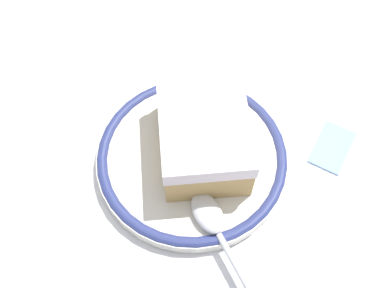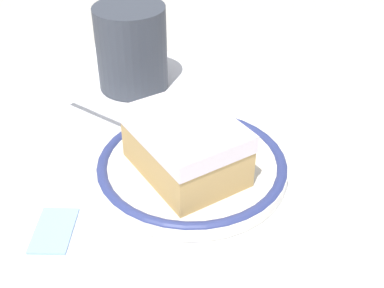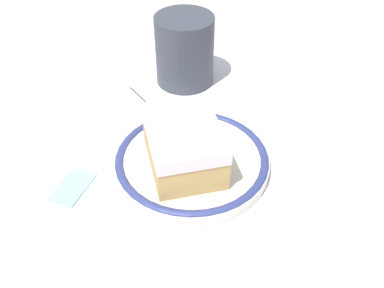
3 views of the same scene
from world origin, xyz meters
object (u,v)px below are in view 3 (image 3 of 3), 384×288
object	(u,v)px
spoon	(168,117)
sugar_packet	(72,185)
plate	(192,161)
cup	(185,54)
cake_slice	(184,145)

from	to	relation	value
spoon	sugar_packet	xyz separation A→B (m)	(-0.14, 0.02, -0.01)
plate	sugar_packet	bearing A→B (deg)	138.83
cup	sugar_packet	bearing A→B (deg)	-174.83
plate	spoon	size ratio (longest dim) A/B	1.25
spoon	cup	size ratio (longest dim) A/B	1.45
cake_slice	spoon	bearing A→B (deg)	49.67
plate	cup	bearing A→B (deg)	37.51
cake_slice	cup	size ratio (longest dim) A/B	1.31
spoon	cup	world-z (taller)	cup
sugar_packet	cup	bearing A→B (deg)	5.17
plate	cake_slice	xyz separation A→B (m)	(-0.01, 0.00, 0.03)
plate	spoon	bearing A→B (deg)	57.99
spoon	sugar_packet	distance (m)	0.14
cake_slice	spoon	world-z (taller)	cake_slice
cup	plate	bearing A→B (deg)	-142.49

